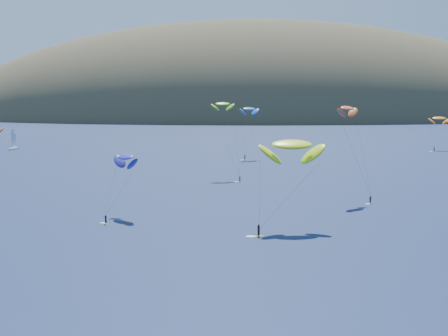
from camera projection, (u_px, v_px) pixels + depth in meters
name	position (u px, v px, depth m)	size (l,w,h in m)	color
island	(276.00, 128.00, 608.65)	(730.00, 300.00, 210.00)	#3D3526
sailboat	(14.00, 147.00, 265.40)	(7.85, 6.79, 9.71)	silver
kitesurfer_2	(292.00, 145.00, 112.27)	(13.28, 11.92, 18.24)	#B5C515
kitesurfer_3	(223.00, 104.00, 178.00)	(8.75, 12.79, 22.83)	#B5C515
kitesurfer_4	(249.00, 109.00, 228.23)	(8.46, 9.60, 20.44)	#B5C515
kitesurfer_9	(347.00, 108.00, 139.78)	(8.58, 9.36, 22.77)	#B5C515
kitesurfer_10	(126.00, 157.00, 123.30)	(7.50, 13.74, 13.91)	#B5C515
kitesurfer_11	(439.00, 118.00, 263.12)	(9.76, 10.96, 15.80)	#B5C515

